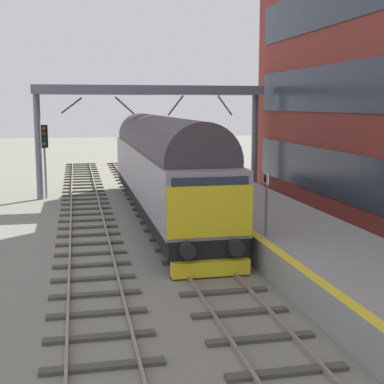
{
  "coord_description": "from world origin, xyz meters",
  "views": [
    {
      "loc": [
        -3.9,
        -19.68,
        5.21
      ],
      "look_at": [
        0.2,
        -0.33,
        2.05
      ],
      "focal_mm": 51.42,
      "sensor_mm": 36.0,
      "label": 1
    }
  ],
  "objects_px": {
    "diesel_locomotive": "(162,164)",
    "waiting_passenger": "(231,174)",
    "platform_number_sign": "(266,194)",
    "signal_post_mid": "(44,150)"
  },
  "relations": [
    {
      "from": "signal_post_mid",
      "to": "diesel_locomotive",
      "type": "bearing_deg",
      "value": -48.66
    },
    {
      "from": "diesel_locomotive",
      "to": "waiting_passenger",
      "type": "height_order",
      "value": "diesel_locomotive"
    },
    {
      "from": "platform_number_sign",
      "to": "waiting_passenger",
      "type": "bearing_deg",
      "value": 82.18
    },
    {
      "from": "signal_post_mid",
      "to": "waiting_passenger",
      "type": "bearing_deg",
      "value": -39.12
    },
    {
      "from": "platform_number_sign",
      "to": "waiting_passenger",
      "type": "xyz_separation_m",
      "value": [
        1.07,
        7.8,
        -0.35
      ]
    },
    {
      "from": "signal_post_mid",
      "to": "platform_number_sign",
      "type": "height_order",
      "value": "signal_post_mid"
    },
    {
      "from": "signal_post_mid",
      "to": "platform_number_sign",
      "type": "relative_size",
      "value": 2.03
    },
    {
      "from": "signal_post_mid",
      "to": "platform_number_sign",
      "type": "xyz_separation_m",
      "value": [
        7.69,
        -14.93,
        -0.34
      ]
    },
    {
      "from": "diesel_locomotive",
      "to": "waiting_passenger",
      "type": "distance_m",
      "value": 3.27
    },
    {
      "from": "diesel_locomotive",
      "to": "platform_number_sign",
      "type": "xyz_separation_m",
      "value": [
        2.07,
        -8.54,
        -0.14
      ]
    }
  ]
}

